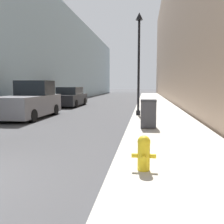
# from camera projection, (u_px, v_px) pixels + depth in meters

# --- Properties ---
(sidewalk_right) EXTENTS (3.15, 60.00, 0.14)m
(sidewalk_right) POSITION_uv_depth(u_px,v_px,m) (155.00, 105.00, 21.17)
(sidewalk_right) COLOR #B7B2A8
(sidewalk_right) RESTS_ON ground
(building_left_glass) EXTENTS (12.00, 60.00, 10.30)m
(building_left_glass) POSITION_uv_depth(u_px,v_px,m) (27.00, 57.00, 30.51)
(building_left_glass) COLOR #99B7C6
(building_left_glass) RESTS_ON ground
(fire_hydrant) EXTENTS (0.48, 0.37, 0.69)m
(fire_hydrant) POSITION_uv_depth(u_px,v_px,m) (144.00, 152.00, 4.88)
(fire_hydrant) COLOR yellow
(fire_hydrant) RESTS_ON sidewalk_right
(trash_bin) EXTENTS (0.61, 0.68, 1.11)m
(trash_bin) POSITION_uv_depth(u_px,v_px,m) (148.00, 113.00, 9.77)
(trash_bin) COLOR #3D3D42
(trash_bin) RESTS_ON sidewalk_right
(lamppost) EXTENTS (0.39, 0.39, 5.52)m
(lamppost) POSITION_uv_depth(u_px,v_px,m) (139.00, 53.00, 13.53)
(lamppost) COLOR black
(lamppost) RESTS_ON sidewalk_right
(pickup_truck) EXTENTS (2.09, 4.85, 2.05)m
(pickup_truck) POSITION_uv_depth(u_px,v_px,m) (30.00, 102.00, 13.76)
(pickup_truck) COLOR slate
(pickup_truck) RESTS_ON ground
(parked_sedan_near) EXTENTS (1.96, 4.69, 1.62)m
(parked_sedan_near) POSITION_uv_depth(u_px,v_px,m) (70.00, 97.00, 21.16)
(parked_sedan_near) COLOR black
(parked_sedan_near) RESTS_ON ground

